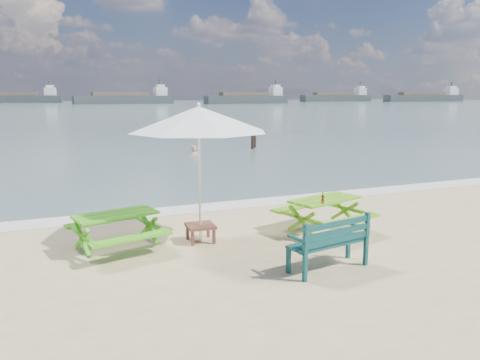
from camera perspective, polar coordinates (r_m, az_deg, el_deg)
name	(u,v)px	position (r m, az deg, el deg)	size (l,w,h in m)	color
sea	(69,109)	(91.95, -20.14, 8.15)	(300.00, 300.00, 0.00)	slate
foam_strip	(205,207)	(12.38, -4.23, -3.36)	(22.00, 0.90, 0.01)	silver
picnic_table_left	(117,232)	(9.33, -14.79, -6.20)	(1.88, 2.00, 0.73)	#45AD1A
picnic_table_right	(324,216)	(10.31, 10.22, -4.33)	(2.00, 2.12, 0.75)	#60A819
park_bench	(328,253)	(8.25, 10.66, -8.77)	(1.54, 0.75, 0.91)	#0E3A3A
side_table	(200,233)	(9.60, -4.84, -6.40)	(0.58, 0.58, 0.36)	brown
patio_umbrella	(199,119)	(9.19, -5.06, 7.40)	(2.90, 2.90, 2.73)	silver
beer_bottle	(323,200)	(9.72, 10.05, -2.38)	(0.06, 0.06, 0.24)	#965515
swimmer	(193,161)	(23.31, -5.70, 2.27)	(0.62, 0.43, 1.62)	tan
mooring_pilings	(254,142)	(25.38, 1.66, 4.67)	(0.55, 0.75, 1.18)	black
cargo_ships	(246,99)	(138.45, 0.72, 9.90)	(148.69, 37.35, 4.40)	#33393C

